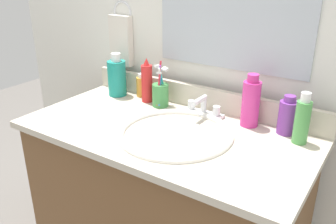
{
  "coord_description": "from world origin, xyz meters",
  "views": [
    {
      "loc": [
        0.64,
        -0.94,
        1.32
      ],
      "look_at": [
        0.02,
        0.0,
        0.84
      ],
      "focal_mm": 38.31,
      "sensor_mm": 36.0,
      "label": 1
    }
  ],
  "objects": [
    {
      "name": "backsplash",
      "position": [
        0.0,
        0.25,
        0.82
      ],
      "size": [
        1.03,
        0.02,
        0.09
      ],
      "primitive_type": "cube",
      "color": "beige",
      "rests_on": "countertop"
    },
    {
      "name": "hand_towel",
      "position": [
        -0.42,
        0.27,
        0.99
      ],
      "size": [
        0.11,
        0.04,
        0.22
      ],
      "primitive_type": "cube",
      "color": "silver"
    },
    {
      "name": "sink_basin",
      "position": [
        0.05,
        -0.01,
        0.74
      ],
      "size": [
        0.4,
        0.4,
        0.11
      ],
      "color": "white",
      "rests_on": "countertop"
    },
    {
      "name": "bottle_spray_red",
      "position": [
        -0.21,
        0.19,
        0.86
      ],
      "size": [
        0.05,
        0.05,
        0.19
      ],
      "color": "red",
      "rests_on": "countertop"
    },
    {
      "name": "bottle_toner_green",
      "position": [
        0.42,
        0.16,
        0.85
      ],
      "size": [
        0.05,
        0.05,
        0.17
      ],
      "color": "#4C9E4C",
      "rests_on": "countertop"
    },
    {
      "name": "vanity_cabinet",
      "position": [
        0.0,
        0.0,
        0.37
      ],
      "size": [
        0.99,
        0.48,
        0.75
      ],
      "primitive_type": "cube",
      "color": "brown",
      "rests_on": "ground_plane"
    },
    {
      "name": "cup_green",
      "position": [
        -0.14,
        0.18,
        0.83
      ],
      "size": [
        0.07,
        0.08,
        0.19
      ],
      "color": "#3F8C47",
      "rests_on": "countertop"
    },
    {
      "name": "bottle_cream_purple",
      "position": [
        0.36,
        0.21,
        0.84
      ],
      "size": [
        0.06,
        0.06,
        0.14
      ],
      "color": "#7A3899",
      "rests_on": "countertop"
    },
    {
      "name": "back_wall",
      "position": [
        0.0,
        0.31,
        0.65
      ],
      "size": [
        2.13,
        0.04,
        1.3
      ],
      "primitive_type": "cube",
      "color": "silver",
      "rests_on": "ground_plane"
    },
    {
      "name": "bottle_soap_pink",
      "position": [
        0.23,
        0.2,
        0.86
      ],
      "size": [
        0.06,
        0.06,
        0.19
      ],
      "color": "#D8338C",
      "rests_on": "countertop"
    },
    {
      "name": "bottle_mouthwash_teal",
      "position": [
        -0.37,
        0.18,
        0.86
      ],
      "size": [
        0.08,
        0.08,
        0.19
      ],
      "color": "teal",
      "rests_on": "countertop"
    },
    {
      "name": "towel_ring",
      "position": [
        -0.42,
        0.29,
        1.11
      ],
      "size": [
        0.1,
        0.01,
        0.1
      ],
      "primitive_type": "torus",
      "rotation": [
        1.57,
        0.0,
        0.0
      ],
      "color": "silver"
    },
    {
      "name": "bottle_oil_amber",
      "position": [
        -0.27,
        0.23,
        0.82
      ],
      "size": [
        0.05,
        0.05,
        0.1
      ],
      "color": "gold",
      "rests_on": "countertop"
    },
    {
      "name": "faucet",
      "position": [
        0.05,
        0.18,
        0.8
      ],
      "size": [
        0.16,
        0.1,
        0.08
      ],
      "color": "silver",
      "rests_on": "countertop"
    },
    {
      "name": "countertop",
      "position": [
        0.0,
        0.0,
        0.76
      ],
      "size": [
        1.03,
        0.52,
        0.02
      ],
      "primitive_type": "cube",
      "color": "beige",
      "rests_on": "vanity_cabinet"
    }
  ]
}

